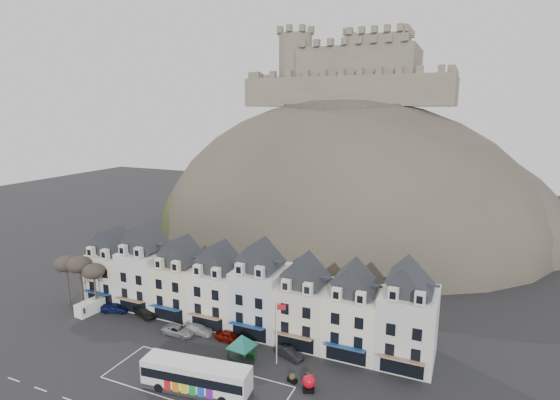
% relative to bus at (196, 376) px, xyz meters
% --- Properties ---
extents(ground, '(300.00, 300.00, 0.00)m').
position_rel_bus_xyz_m(ground, '(-3.03, 0.10, -1.97)').
color(ground, black).
rests_on(ground, ground).
extents(coach_bay_markings, '(22.00, 7.50, 0.01)m').
position_rel_bus_xyz_m(coach_bay_markings, '(-1.03, 1.35, -1.97)').
color(coach_bay_markings, silver).
rests_on(coach_bay_markings, ground).
extents(townhouse_terrace, '(54.40, 9.35, 11.80)m').
position_rel_bus_xyz_m(townhouse_terrace, '(-2.88, 16.07, 3.33)').
color(townhouse_terrace, silver).
rests_on(townhouse_terrace, ground).
extents(castle_hill, '(100.00, 76.00, 68.00)m').
position_rel_bus_xyz_m(castle_hill, '(-1.77, 69.05, -1.86)').
color(castle_hill, '#3E3830').
rests_on(castle_hill, ground).
extents(castle, '(50.20, 22.20, 22.00)m').
position_rel_bus_xyz_m(castle, '(-2.52, 76.04, 38.23)').
color(castle, '#675F4E').
rests_on(castle, ground).
extents(tree_left_far, '(3.61, 3.61, 8.24)m').
position_rel_bus_xyz_m(tree_left_far, '(-32.03, 10.60, 4.93)').
color(tree_left_far, '#342821').
rests_on(tree_left_far, ground).
extents(tree_left_mid, '(3.78, 3.78, 8.64)m').
position_rel_bus_xyz_m(tree_left_mid, '(-29.03, 10.60, 5.28)').
color(tree_left_mid, '#342821').
rests_on(tree_left_mid, ground).
extents(tree_left_near, '(3.43, 3.43, 7.84)m').
position_rel_bus_xyz_m(tree_left_near, '(-26.03, 10.60, 4.59)').
color(tree_left_near, '#342821').
rests_on(tree_left_near, ground).
extents(bus, '(12.86, 4.39, 3.56)m').
position_rel_bus_xyz_m(bus, '(0.00, 0.00, 0.00)').
color(bus, '#262628').
rests_on(bus, ground).
extents(bus_shelter, '(6.02, 6.02, 3.84)m').
position_rel_bus_xyz_m(bus_shelter, '(1.97, 7.09, 1.02)').
color(bus_shelter, black).
rests_on(bus_shelter, ground).
extents(red_buoy, '(1.64, 1.64, 1.93)m').
position_rel_bus_xyz_m(red_buoy, '(11.58, 5.22, -0.98)').
color(red_buoy, black).
rests_on(red_buoy, ground).
extents(flagpole, '(1.10, 0.53, 8.22)m').
position_rel_bus_xyz_m(flagpole, '(6.12, 8.68, 2.73)').
color(flagpole, silver).
rests_on(flagpole, ground).
extents(white_van, '(2.27, 4.50, 1.98)m').
position_rel_bus_xyz_m(white_van, '(-26.38, 9.60, -0.97)').
color(white_van, white).
rests_on(white_van, ground).
extents(planter_west, '(1.25, 0.87, 1.13)m').
position_rel_bus_xyz_m(planter_west, '(9.28, 5.88, -1.42)').
color(planter_west, black).
rests_on(planter_west, ground).
extents(planter_east, '(1.07, 0.69, 0.99)m').
position_rel_bus_xyz_m(planter_east, '(10.86, 7.10, -1.49)').
color(planter_east, black).
rests_on(planter_east, ground).
extents(car_navy, '(4.63, 3.01, 1.47)m').
position_rel_bus_xyz_m(car_navy, '(-23.03, 11.38, -1.23)').
color(car_navy, '#0D1544').
rests_on(car_navy, ground).
extents(car_black, '(4.99, 3.14, 1.55)m').
position_rel_bus_xyz_m(car_black, '(-17.83, 12.10, -1.19)').
color(car_black, black).
rests_on(car_black, ground).
extents(car_silver, '(4.80, 2.34, 1.34)m').
position_rel_bus_xyz_m(car_silver, '(-9.59, 9.62, -1.30)').
color(car_silver, '#96999D').
rests_on(car_silver, ground).
extents(car_white, '(4.47, 1.89, 1.29)m').
position_rel_bus_xyz_m(car_white, '(-7.22, 11.05, -1.32)').
color(car_white, silver).
rests_on(car_white, ground).
extents(car_maroon, '(4.34, 2.03, 1.44)m').
position_rel_bus_xyz_m(car_maroon, '(-2.03, 10.85, -1.25)').
color(car_maroon, '#650B05').
rests_on(car_maroon, ground).
extents(car_charcoal, '(4.29, 2.65, 1.33)m').
position_rel_bus_xyz_m(car_charcoal, '(6.91, 10.52, -1.30)').
color(car_charcoal, black).
rests_on(car_charcoal, ground).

